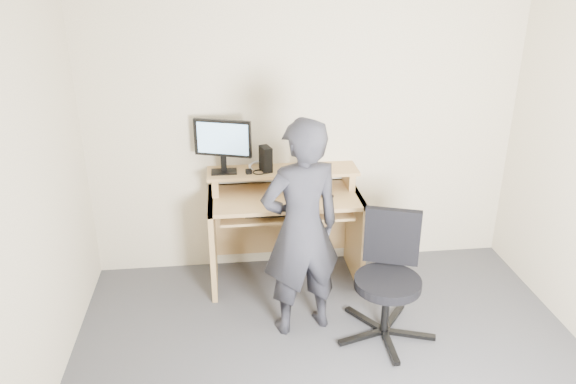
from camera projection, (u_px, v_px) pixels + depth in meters
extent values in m
cube|color=beige|center=(305.00, 122.00, 4.50)|extent=(3.50, 0.02, 2.50)
cube|color=tan|center=(213.00, 242.00, 4.48)|extent=(0.04, 0.60, 0.75)
cube|color=tan|center=(355.00, 234.00, 4.60)|extent=(0.04, 0.60, 0.75)
cube|color=tan|center=(285.00, 197.00, 4.40)|extent=(1.20, 0.60, 0.03)
cube|color=tan|center=(286.00, 212.00, 4.37)|extent=(1.02, 0.38, 0.02)
cube|color=tan|center=(215.00, 182.00, 4.45)|extent=(0.05, 0.28, 0.15)
cube|color=tan|center=(349.00, 177.00, 4.56)|extent=(0.05, 0.28, 0.15)
cube|color=tan|center=(283.00, 171.00, 4.47)|extent=(1.20, 0.30, 0.02)
cube|color=tan|center=(281.00, 217.00, 4.78)|extent=(1.20, 0.03, 0.65)
cube|color=black|center=(224.00, 172.00, 4.41)|extent=(0.20, 0.13, 0.01)
cube|color=black|center=(224.00, 163.00, 4.40)|extent=(0.05, 0.04, 0.13)
cube|color=black|center=(223.00, 138.00, 4.30)|extent=(0.44, 0.18, 0.29)
cube|color=#91C9FB|center=(223.00, 139.00, 4.28)|extent=(0.39, 0.13, 0.24)
cube|color=black|center=(266.00, 159.00, 4.41)|extent=(0.10, 0.14, 0.20)
cylinder|color=#B1B2B6|center=(302.00, 160.00, 4.43)|extent=(0.09, 0.09, 0.17)
cube|color=black|center=(304.00, 169.00, 4.47)|extent=(0.09, 0.14, 0.01)
cube|color=black|center=(249.00, 172.00, 4.38)|extent=(0.05, 0.05, 0.03)
torus|color=silver|center=(259.00, 166.00, 4.52)|extent=(0.18, 0.18, 0.06)
cube|color=black|center=(275.00, 211.00, 4.34)|extent=(0.47, 0.20, 0.03)
ellipsoid|color=black|center=(328.00, 196.00, 4.33)|extent=(0.11, 0.08, 0.04)
cube|color=black|center=(410.00, 334.00, 3.93)|extent=(0.34, 0.16, 0.03)
cube|color=black|center=(393.00, 317.00, 4.12)|extent=(0.25, 0.30, 0.03)
cube|color=black|center=(364.00, 319.00, 4.10)|extent=(0.23, 0.31, 0.03)
cube|color=black|center=(361.00, 337.00, 3.91)|extent=(0.35, 0.14, 0.03)
cube|color=black|center=(390.00, 347.00, 3.80)|extent=(0.05, 0.35, 0.03)
cylinder|color=black|center=(386.00, 308.00, 3.90)|extent=(0.05, 0.05, 0.37)
cylinder|color=black|center=(388.00, 283.00, 3.82)|extent=(0.46, 0.46, 0.06)
cube|color=black|center=(392.00, 236.00, 3.90)|extent=(0.38, 0.18, 0.41)
imported|color=black|center=(301.00, 229.00, 3.78)|extent=(0.65, 0.51, 1.56)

